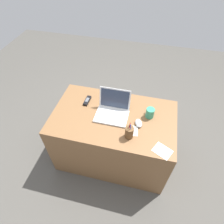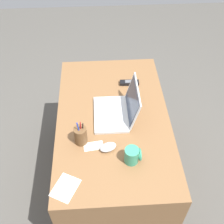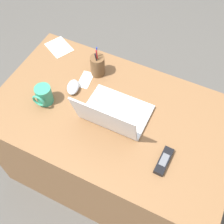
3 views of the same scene
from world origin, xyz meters
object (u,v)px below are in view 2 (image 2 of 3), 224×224
object	(u,v)px
computer_mouse	(108,147)
cordless_phone	(129,83)
coffee_mug_white	(132,155)
pen_holder	(81,135)
laptop	(118,110)

from	to	relation	value
computer_mouse	cordless_phone	bearing A→B (deg)	141.13
coffee_mug_white	pen_holder	bearing A→B (deg)	-117.86
coffee_mug_white	cordless_phone	world-z (taller)	coffee_mug_white
computer_mouse	coffee_mug_white	size ratio (longest dim) A/B	0.99
cordless_phone	pen_holder	world-z (taller)	pen_holder
cordless_phone	pen_holder	size ratio (longest dim) A/B	0.78
laptop	coffee_mug_white	size ratio (longest dim) A/B	3.16
pen_holder	computer_mouse	bearing A→B (deg)	67.82
laptop	pen_holder	xyz separation A→B (m)	(0.21, -0.24, 0.01)
coffee_mug_white	laptop	bearing A→B (deg)	-171.44
cordless_phone	computer_mouse	bearing A→B (deg)	-17.87
coffee_mug_white	cordless_phone	size ratio (longest dim) A/B	0.72
laptop	pen_holder	size ratio (longest dim) A/B	1.78
cordless_phone	pen_holder	bearing A→B (deg)	-33.99
computer_mouse	laptop	bearing A→B (deg)	143.14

